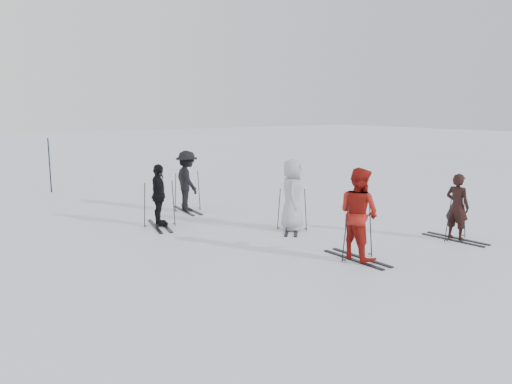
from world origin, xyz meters
TOP-DOWN VIEW (x-y plane):
  - ground at (0.00, 0.00)m, footprint 120.00×120.00m
  - skier_near_dark at (3.44, -2.88)m, footprint 0.45×0.64m
  - skier_red at (0.21, -2.67)m, footprint 0.78×0.99m
  - skier_grey at (0.66, 0.22)m, footprint 1.07×1.10m
  - skier_uphill_left at (-2.16, 2.61)m, footprint 0.62×1.08m
  - skier_uphill_far at (-0.56, 4.11)m, footprint 0.83×1.30m
  - skis_near_dark at (3.44, -2.88)m, footprint 1.80×1.07m
  - skis_red at (0.21, -2.67)m, footprint 1.80×0.98m
  - skis_grey at (0.66, 0.22)m, footprint 1.78×1.70m
  - skis_uphill_left at (-2.16, 2.61)m, footprint 1.96×1.30m
  - skis_uphill_far at (-0.56, 4.11)m, footprint 1.86×1.11m
  - piste_marker at (-3.41, 10.32)m, footprint 0.05×0.05m

SIDE VIEW (x-z plane):
  - ground at x=0.00m, z-range 0.00..0.00m
  - skis_grey at x=0.66m, z-range 0.00..1.18m
  - skis_near_dark at x=3.44m, z-range 0.00..1.25m
  - skis_red at x=0.21m, z-range 0.00..1.30m
  - skis_uphill_far at x=-0.56m, z-range 0.00..1.30m
  - skis_uphill_left at x=-2.16m, z-range 0.00..1.31m
  - skier_near_dark at x=3.44m, z-range 0.00..1.66m
  - skier_uphill_left at x=-2.16m, z-range 0.00..1.72m
  - skier_grey at x=0.66m, z-range 0.00..1.91m
  - skier_uphill_far at x=-0.56m, z-range 0.00..1.91m
  - skier_red at x=0.21m, z-range 0.00..2.00m
  - piste_marker at x=-3.41m, z-range 0.00..2.12m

